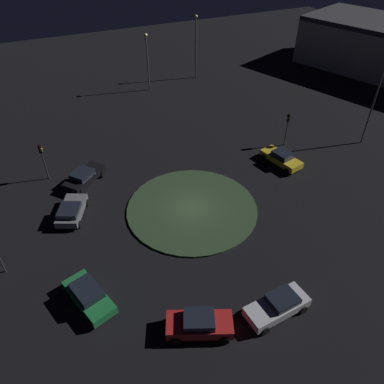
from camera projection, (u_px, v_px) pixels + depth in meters
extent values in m
plane|color=black|center=(192.00, 209.00, 34.15)|extent=(117.40, 117.40, 0.00)
cylinder|color=#2D4228|center=(192.00, 208.00, 34.10)|extent=(11.77, 11.77, 0.16)
cube|color=#1E7238|center=(89.00, 297.00, 25.97)|extent=(3.08, 4.73, 0.64)
cube|color=black|center=(87.00, 291.00, 25.68)|extent=(2.21, 2.62, 0.55)
cylinder|color=black|center=(67.00, 293.00, 26.61)|extent=(0.39, 0.64, 0.60)
cylinder|color=black|center=(90.00, 279.00, 27.57)|extent=(0.39, 0.64, 0.60)
cylinder|color=black|center=(90.00, 323.00, 24.77)|extent=(0.39, 0.64, 0.60)
cylinder|color=black|center=(114.00, 307.00, 25.73)|extent=(0.39, 0.64, 0.60)
cube|color=black|center=(85.00, 177.00, 36.81)|extent=(4.62, 4.31, 0.65)
cube|color=black|center=(82.00, 174.00, 36.28)|extent=(2.59, 2.54, 0.48)
cylinder|color=black|center=(88.00, 169.00, 38.46)|extent=(0.68, 0.62, 0.70)
cylinder|color=black|center=(103.00, 174.00, 37.84)|extent=(0.68, 0.62, 0.70)
cylinder|color=black|center=(67.00, 187.00, 36.18)|extent=(0.68, 0.62, 0.70)
cylinder|color=black|center=(82.00, 192.00, 35.56)|extent=(0.68, 0.62, 0.70)
cube|color=slate|center=(72.00, 210.00, 33.06)|extent=(3.39, 4.42, 0.62)
cube|color=black|center=(69.00, 210.00, 32.27)|extent=(2.36, 2.53, 0.44)
cylinder|color=black|center=(66.00, 203.00, 34.38)|extent=(0.45, 0.64, 0.60)
cylinder|color=black|center=(87.00, 203.00, 34.37)|extent=(0.45, 0.64, 0.60)
cylinder|color=black|center=(57.00, 224.00, 32.14)|extent=(0.45, 0.64, 0.60)
cylinder|color=black|center=(79.00, 224.00, 32.12)|extent=(0.45, 0.64, 0.60)
cube|color=red|center=(200.00, 325.00, 24.22)|extent=(4.64, 3.33, 0.73)
cube|color=black|center=(199.00, 319.00, 23.83)|extent=(2.43, 2.22, 0.50)
cylinder|color=black|center=(176.00, 341.00, 23.72)|extent=(0.70, 0.46, 0.66)
cylinder|color=black|center=(176.00, 316.00, 25.12)|extent=(0.70, 0.46, 0.66)
cylinder|color=black|center=(224.00, 340.00, 23.77)|extent=(0.70, 0.46, 0.66)
cylinder|color=black|center=(222.00, 316.00, 25.17)|extent=(0.70, 0.46, 0.66)
cube|color=silver|center=(277.00, 307.00, 25.32)|extent=(4.60, 2.17, 0.69)
cube|color=black|center=(283.00, 299.00, 25.12)|extent=(2.07, 1.74, 0.45)
cylinder|color=black|center=(265.00, 331.00, 24.30)|extent=(0.66, 0.27, 0.64)
cylinder|color=black|center=(249.00, 310.00, 25.53)|extent=(0.66, 0.27, 0.64)
cylinder|color=black|center=(303.00, 310.00, 25.53)|extent=(0.66, 0.27, 0.64)
cylinder|color=black|center=(286.00, 291.00, 26.75)|extent=(0.66, 0.27, 0.64)
cube|color=gold|center=(281.00, 159.00, 39.48)|extent=(2.75, 4.79, 0.62)
cube|color=black|center=(283.00, 154.00, 39.05)|extent=(1.96, 2.23, 0.54)
cylinder|color=black|center=(298.00, 165.00, 39.08)|extent=(0.35, 0.66, 0.62)
cylinder|color=black|center=(287.00, 171.00, 38.23)|extent=(0.35, 0.66, 0.62)
cylinder|color=black|center=(275.00, 152.00, 41.10)|extent=(0.35, 0.66, 0.62)
cylinder|color=black|center=(264.00, 157.00, 40.26)|extent=(0.35, 0.66, 0.62)
cylinder|color=#2D2D2D|center=(45.00, 166.00, 36.82)|extent=(0.12, 0.12, 3.05)
cube|color=black|center=(40.00, 149.00, 35.59)|extent=(0.36, 0.37, 0.90)
sphere|color=#3F0C0C|center=(41.00, 147.00, 35.39)|extent=(0.20, 0.20, 0.20)
sphere|color=yellow|center=(42.00, 149.00, 35.56)|extent=(0.20, 0.20, 0.20)
sphere|color=#0F3819|center=(42.00, 152.00, 35.73)|extent=(0.20, 0.20, 0.20)
cylinder|color=#2D2D2D|center=(286.00, 133.00, 41.92)|extent=(0.12, 0.12, 2.94)
cube|color=black|center=(289.00, 118.00, 40.73)|extent=(0.32, 0.36, 0.90)
sphere|color=#3F0C0C|center=(288.00, 116.00, 40.47)|extent=(0.20, 0.20, 0.20)
sphere|color=yellow|center=(288.00, 118.00, 40.64)|extent=(0.20, 0.20, 0.20)
sphere|color=#0F3819|center=(287.00, 121.00, 40.81)|extent=(0.20, 0.20, 0.20)
cylinder|color=#4C4C51|center=(373.00, 105.00, 40.31)|extent=(0.18, 0.18, 9.36)
cylinder|color=#4C4C51|center=(148.00, 64.00, 52.41)|extent=(0.18, 0.18, 7.49)
sphere|color=#F9D166|center=(146.00, 35.00, 49.98)|extent=(0.49, 0.49, 0.49)
cylinder|color=#4C4C51|center=(196.00, 49.00, 55.75)|extent=(0.18, 0.18, 8.69)
sphere|color=#F9D166|center=(196.00, 16.00, 52.95)|extent=(0.47, 0.47, 0.47)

